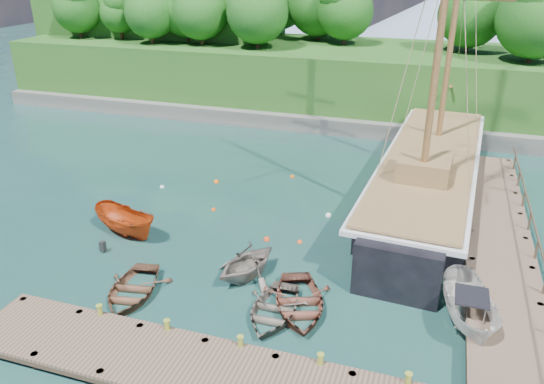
{
  "coord_description": "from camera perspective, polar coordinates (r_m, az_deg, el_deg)",
  "views": [
    {
      "loc": [
        7.9,
        -19.38,
        13.73
      ],
      "look_at": [
        -0.24,
        5.43,
        2.0
      ],
      "focal_mm": 35.0,
      "sensor_mm": 36.0,
      "label": 1
    }
  ],
  "objects": [
    {
      "name": "motorboat_orange",
      "position": [
        29.59,
        -15.32,
        -4.4
      ],
      "size": [
        4.66,
        3.02,
        1.69
      ],
      "primitive_type": "imported",
      "rotation": [
        0.0,
        0.0,
        1.23
      ],
      "color": "#BF3E10",
      "rests_on": "ground"
    },
    {
      "name": "rowboat_1",
      "position": [
        25.05,
        -2.7,
        -9.08
      ],
      "size": [
        4.15,
        4.42,
        1.86
      ],
      "primitive_type": "imported",
      "rotation": [
        0.0,
        0.0,
        -0.39
      ],
      "color": "#6E655C",
      "rests_on": "ground"
    },
    {
      "name": "schooner",
      "position": [
        33.4,
        16.4,
        1.12
      ],
      "size": [
        6.72,
        29.19,
        21.68
      ],
      "rotation": [
        0.0,
        0.0,
        -0.06
      ],
      "color": "black",
      "rests_on": "ground"
    },
    {
      "name": "mooring_buoy_0",
      "position": [
        30.3,
        -13.35,
        -3.47
      ],
      "size": [
        0.33,
        0.33,
        0.33
      ],
      "primitive_type": "sphere",
      "color": "white",
      "rests_on": "ground"
    },
    {
      "name": "dock_east",
      "position": [
        29.76,
        23.1,
        -4.46
      ],
      "size": [
        3.2,
        24.0,
        1.1
      ],
      "color": "#4D3A2C",
      "rests_on": "ground"
    },
    {
      "name": "headland",
      "position": [
        55.45,
        -4.21,
        15.63
      ],
      "size": [
        51.0,
        19.31,
        12.9
      ],
      "color": "#474744",
      "rests_on": "ground"
    },
    {
      "name": "rowboat_3",
      "position": [
        22.64,
        0.12,
        -13.14
      ],
      "size": [
        2.81,
        3.92,
        0.81
      ],
      "primitive_type": "imported",
      "rotation": [
        0.0,
        0.0,
        0.0
      ],
      "color": "#5A5148",
      "rests_on": "ground"
    },
    {
      "name": "cabin_boat_white",
      "position": [
        23.5,
        20.22,
        -13.31
      ],
      "size": [
        2.78,
        5.03,
        1.84
      ],
      "primitive_type": "imported",
      "rotation": [
        0.0,
        0.0,
        0.22
      ],
      "color": "silver",
      "rests_on": "ground"
    },
    {
      "name": "bollard_3",
      "position": [
        20.02,
        5.14,
        -19.22
      ],
      "size": [
        0.26,
        0.26,
        0.45
      ],
      "primitive_type": "cylinder",
      "color": "olive",
      "rests_on": "ground"
    },
    {
      "name": "mooring_buoy_2",
      "position": [
        27.99,
        -0.58,
        -5.19
      ],
      "size": [
        0.35,
        0.35,
        0.35
      ],
      "primitive_type": "sphere",
      "color": "red",
      "rests_on": "ground"
    },
    {
      "name": "mooring_buoy_7",
      "position": [
        27.8,
        3.0,
        -5.45
      ],
      "size": [
        0.27,
        0.27,
        0.27
      ],
      "primitive_type": "sphere",
      "color": "#F84A14",
      "rests_on": "ground"
    },
    {
      "name": "mooring_buoy_5",
      "position": [
        35.77,
        2.2,
        1.6
      ],
      "size": [
        0.32,
        0.32,
        0.32
      ],
      "primitive_type": "sphere",
      "color": "#D16314",
      "rests_on": "ground"
    },
    {
      "name": "bollard_1",
      "position": [
        21.72,
        -11.04,
        -15.56
      ],
      "size": [
        0.26,
        0.26,
        0.45
      ],
      "primitive_type": "cylinder",
      "color": "olive",
      "rests_on": "ground"
    },
    {
      "name": "mooring_buoy_4",
      "position": [
        35.13,
        -5.99,
        1.04
      ],
      "size": [
        0.36,
        0.36,
        0.36
      ],
      "primitive_type": "sphere",
      "color": "#F35C09",
      "rests_on": "ground"
    },
    {
      "name": "distant_ridge",
      "position": [
        89.95,
        16.54,
        17.26
      ],
      "size": [
        117.0,
        40.0,
        10.0
      ],
      "color": "#728CA5",
      "rests_on": "ground"
    },
    {
      "name": "rowboat_2",
      "position": [
        23.01,
        2.88,
        -12.48
      ],
      "size": [
        4.42,
        5.16,
        0.9
      ],
      "primitive_type": "imported",
      "rotation": [
        0.0,
        0.0,
        0.35
      ],
      "color": "brown",
      "rests_on": "ground"
    },
    {
      "name": "rowboat_0",
      "position": [
        24.56,
        -14.8,
        -10.72
      ],
      "size": [
        3.53,
        4.48,
        0.84
      ],
      "primitive_type": "imported",
      "rotation": [
        0.0,
        0.0,
        0.17
      ],
      "color": "brown",
      "rests_on": "ground"
    },
    {
      "name": "dock_near",
      "position": [
        19.43,
        -4.98,
        -19.1
      ],
      "size": [
        20.0,
        3.2,
        1.1
      ],
      "color": "#4D3A2C",
      "rests_on": "ground"
    },
    {
      "name": "mooring_buoy_1",
      "position": [
        31.33,
        -6.3,
        -1.96
      ],
      "size": [
        0.28,
        0.28,
        0.28
      ],
      "primitive_type": "sphere",
      "color": "#D14707",
      "rests_on": "ground"
    },
    {
      "name": "ground",
      "position": [
        25.03,
        -3.4,
        -9.12
      ],
      "size": [
        160.0,
        160.0,
        0.0
      ],
      "primitive_type": "plane",
      "color": "#1A3D34",
      "rests_on": "ground"
    },
    {
      "name": "bollard_0",
      "position": [
        23.11,
        -17.78,
        -13.62
      ],
      "size": [
        0.26,
        0.26,
        0.45
      ],
      "primitive_type": "cylinder",
      "color": "olive",
      "rests_on": "ground"
    },
    {
      "name": "bollard_2",
      "position": [
        20.67,
        -3.36,
        -17.48
      ],
      "size": [
        0.26,
        0.26,
        0.45
      ],
      "primitive_type": "cylinder",
      "color": "olive",
      "rests_on": "ground"
    },
    {
      "name": "mooring_buoy_3",
      "position": [
        30.63,
        6.07,
        -2.59
      ],
      "size": [
        0.35,
        0.35,
        0.35
      ],
      "primitive_type": "sphere",
      "color": "silver",
      "rests_on": "ground"
    },
    {
      "name": "mooring_buoy_6",
      "position": [
        34.9,
        -11.73,
        0.48
      ],
      "size": [
        0.3,
        0.3,
        0.3
      ],
      "primitive_type": "sphere",
      "color": "white",
      "rests_on": "ground"
    }
  ]
}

